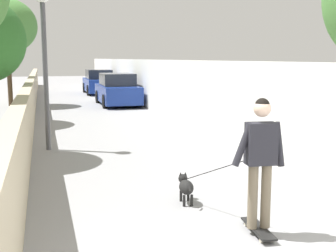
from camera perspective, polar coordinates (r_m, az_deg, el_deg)
name	(u,v)px	position (r m, az deg, el deg)	size (l,w,h in m)	color
ground_plane	(99,116)	(17.53, -8.95, 1.24)	(80.00, 80.00, 0.00)	gray
wall_left	(29,106)	(15.34, -17.65, 2.46)	(48.00, 0.30, 1.38)	tan
fence_right	(176,91)	(16.01, 1.08, 4.60)	(48.00, 0.30, 2.21)	white
tree_left_distant	(7,26)	(22.35, -20.22, 12.09)	(2.80, 2.80, 5.04)	#473523
lamp_post	(44,39)	(11.23, -15.81, 10.79)	(0.36, 0.36, 3.94)	#4C4C51
skateboard	(258,229)	(6.03, 11.63, -12.92)	(0.82, 0.28, 0.08)	black
person_skateboarder	(261,153)	(5.73, 11.95, -3.43)	(0.26, 0.72, 1.70)	#726651
dog	(186,186)	(7.01, 2.36, -7.82)	(1.74, 0.67, 1.06)	black
car_near	(117,90)	(21.65, -6.59, 4.62)	(4.16, 1.80, 1.54)	navy
car_far	(99,83)	(28.75, -8.97, 5.60)	(4.18, 1.80, 1.54)	navy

